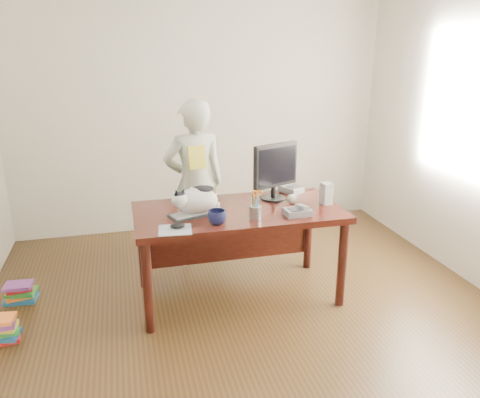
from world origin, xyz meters
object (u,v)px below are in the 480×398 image
Objects in this scene: desk at (236,223)px; phone at (298,211)px; speaker at (326,194)px; book_pile_a at (1,330)px; keyboard at (197,213)px; monitor at (275,169)px; book_pile_b at (20,292)px; cat at (195,200)px; calculator at (291,189)px; pen_cup at (256,211)px; person at (195,184)px; mouse at (178,226)px; baseball at (292,199)px; coffee_mug at (217,217)px; book_stack at (202,195)px.

phone is (0.40, -0.31, 0.18)m from desk.
book_pile_a is at bearing 175.31° from speaker.
monitor is (0.68, 0.20, 0.25)m from keyboard.
book_pile_b is at bearing 171.03° from desk.
speaker is at bearing -19.65° from cat.
calculator is (0.20, 0.17, -0.24)m from monitor.
phone is at bearing -15.37° from book_pile_b.
phone is (0.74, -0.18, -0.09)m from cat.
keyboard is 2.03× the size of pen_cup.
pen_cup is at bearing 101.35° from person.
cat is 0.30m from mouse.
baseball is at bearing -69.97° from monitor.
calculator is at bearing 35.88° from mouse.
desk reaches higher than book_pile_b.
pen_cup is 2.02m from book_pile_b.
coffee_mug reaches higher than phone.
keyboard is 0.76m from person.
book_stack is (0.28, 0.61, 0.02)m from mouse.
monitor is at bearing 54.40° from pen_cup.
book_stack reaches higher than phone.
keyboard is 0.79m from baseball.
calculator is (0.89, 0.37, -0.10)m from cat.
mouse is 1.42m from book_pile_a.
mouse reaches higher than desk.
person is (-0.78, 0.39, -0.01)m from calculator.
coffee_mug is 0.96m from speaker.
person reaches higher than book_pile_b.
phone is (0.05, -0.39, -0.24)m from monitor.
book_stack is at bearing 18.89° from book_pile_a.
person is at bearing 132.69° from speaker.
pen_cup reaches higher than book_stack.
mouse is 1.45× the size of baseball.
calculator is 2.46m from book_pile_a.
calculator reaches higher than desk.
pen_cup is at bearing -44.92° from keyboard.
calculator is (0.48, 0.55, -0.03)m from pen_cup.
pen_cup is 0.82× the size of book_pile_a.
book_stack is (-0.68, 0.28, 0.00)m from baseball.
cat reaches higher than calculator.
pen_cup is 0.33m from phone.
phone is 0.57m from calculator.
calculator is at bearing 37.01° from coffee_mug.
cat is at bearing 175.03° from monitor.
baseball is (0.96, 0.32, 0.01)m from mouse.
coffee_mug reaches higher than desk.
person reaches higher than desk.
calculator is 0.85× the size of book_pile_a.
keyboard is at bearing -15.86° from book_pile_b.
person reaches higher than pen_cup.
book_pile_b is (-1.21, 0.64, -0.70)m from mouse.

